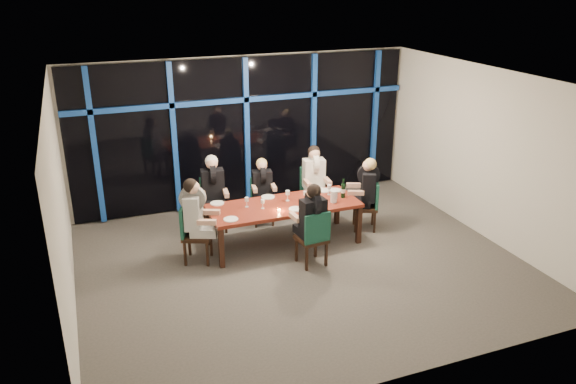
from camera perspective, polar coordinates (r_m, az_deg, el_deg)
name	(u,v)px	position (r m, az deg, el deg)	size (l,w,h in m)	color
room	(302,146)	(8.52, 1.46, 4.74)	(7.04, 7.00, 3.02)	#58534D
window_wall	(247,129)	(11.32, -4.23, 6.39)	(6.86, 0.43, 2.94)	black
dining_table	(284,208)	(9.68, -0.43, -1.63)	(2.60, 1.00, 0.75)	maroon
chair_far_left	(213,201)	(10.43, -7.59, -0.89)	(0.51, 0.51, 0.98)	black
chair_far_mid	(262,198)	(10.64, -2.66, -0.60)	(0.46, 0.46, 0.87)	black
chair_far_right	(313,189)	(10.92, 2.53, 0.31)	(0.50, 0.50, 0.98)	black
chair_end_left	(192,230)	(9.30, -9.75, -3.86)	(0.60, 0.60, 0.98)	black
chair_end_right	(370,203)	(10.43, 8.29, -1.06)	(0.57, 0.57, 0.94)	black
chair_near_mid	(314,236)	(9.01, 2.66, -4.47)	(0.49, 0.49, 0.96)	black
diner_far_left	(213,183)	(10.21, -7.64, 0.96)	(0.52, 0.64, 0.95)	black
diner_far_mid	(262,182)	(10.44, -2.62, 1.03)	(0.47, 0.57, 0.85)	black
diner_far_right	(314,172)	(10.71, 2.69, 2.09)	(0.51, 0.63, 0.95)	silver
diner_end_left	(195,208)	(9.12, -9.38, -1.65)	(0.68, 0.61, 0.96)	black
diner_end_right	(366,183)	(10.28, 7.95, 0.87)	(0.65, 0.59, 0.92)	black
diner_near_mid	(312,212)	(8.92, 2.45, -2.05)	(0.50, 0.62, 0.94)	black
plate_far_left	(217,203)	(9.75, -7.21, -1.14)	(0.24, 0.24, 0.01)	white
plate_far_mid	(268,197)	(9.95, -2.06, -0.51)	(0.24, 0.24, 0.01)	white
plate_far_right	(323,190)	(10.27, 3.60, 0.17)	(0.24, 0.24, 0.01)	white
plate_end_left	(231,219)	(9.10, -5.83, -2.77)	(0.24, 0.24, 0.01)	white
plate_end_right	(335,190)	(10.29, 4.79, 0.18)	(0.24, 0.24, 0.01)	white
plate_near_mid	(296,209)	(9.44, 0.80, -1.75)	(0.24, 0.24, 0.01)	white
wine_bottle	(343,190)	(9.95, 5.63, 0.17)	(0.08, 0.08, 0.35)	black
water_pitcher	(334,196)	(9.74, 4.67, -0.45)	(0.13, 0.12, 0.21)	silver
tea_light	(279,210)	(9.38, -0.92, -1.85)	(0.05, 0.05, 0.03)	#FBAA4B
wine_glass_a	(263,202)	(9.45, -2.60, -1.01)	(0.06, 0.06, 0.16)	silver
wine_glass_b	(288,193)	(9.76, -0.04, -0.13)	(0.07, 0.07, 0.19)	silver
wine_glass_c	(305,194)	(9.77, 1.76, -0.19)	(0.07, 0.07, 0.17)	silver
wine_glass_d	(247,200)	(9.53, -4.22, -0.82)	(0.07, 0.07, 0.17)	white
wine_glass_e	(329,187)	(10.05, 4.20, 0.47)	(0.07, 0.07, 0.19)	white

